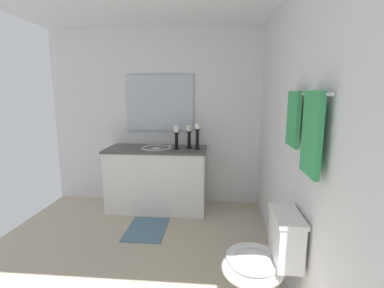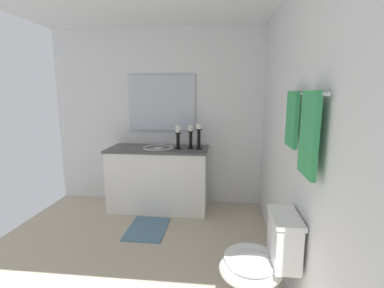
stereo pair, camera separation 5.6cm
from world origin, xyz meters
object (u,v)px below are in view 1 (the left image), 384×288
(sink_basin, at_px, (156,151))
(towel_center, at_px, (312,134))
(candle_holder_tall, at_px, (197,136))
(candle_holder_mid, at_px, (176,137))
(towel_bar, at_px, (307,94))
(towel_near_vanity, at_px, (293,119))
(vanity_cabinet, at_px, (157,179))
(mirror, at_px, (160,103))
(bath_mat, at_px, (147,229))
(toilet, at_px, (262,263))
(candle_holder_short, at_px, (189,136))

(sink_basin, xyz_separation_m, towel_center, (1.93, 1.34, 0.53))
(candle_holder_tall, distance_m, candle_holder_mid, 0.27)
(towel_bar, bearing_deg, towel_center, -5.04)
(sink_basin, xyz_separation_m, towel_near_vanity, (1.52, 1.34, 0.58))
(sink_basin, distance_m, towel_near_vanity, 2.11)
(vanity_cabinet, height_order, sink_basin, sink_basin)
(candle_holder_mid, bearing_deg, mirror, -137.95)
(towel_near_vanity, xyz_separation_m, bath_mat, (-0.89, -1.35, -1.38))
(towel_bar, bearing_deg, candle_holder_mid, -147.36)
(bath_mat, bearing_deg, vanity_cabinet, -180.00)
(mirror, relative_size, towel_bar, 1.15)
(toilet, distance_m, towel_center, 1.02)
(candle_holder_tall, xyz_separation_m, towel_bar, (1.71, 0.81, 0.54))
(towel_near_vanity, relative_size, towel_center, 0.81)
(candle_holder_tall, bearing_deg, candle_holder_short, -113.38)
(candle_holder_short, xyz_separation_m, bath_mat, (0.66, -0.44, -1.00))
(candle_holder_short, distance_m, towel_bar, 2.06)
(toilet, relative_size, towel_center, 1.52)
(toilet, relative_size, bath_mat, 1.25)
(towel_near_vanity, bearing_deg, candle_holder_mid, -144.39)
(candle_holder_mid, distance_m, towel_center, 2.20)
(toilet, distance_m, towel_bar, 1.22)
(bath_mat, bearing_deg, towel_bar, 51.15)
(mirror, height_order, toilet, mirror)
(candle_holder_tall, bearing_deg, vanity_cabinet, -91.64)
(candle_holder_tall, height_order, toilet, candle_holder_tall)
(vanity_cabinet, distance_m, candle_holder_mid, 0.65)
(toilet, height_order, towel_center, towel_center)
(sink_basin, bearing_deg, candle_holder_tall, 88.36)
(towel_center, bearing_deg, candle_holder_mid, -150.65)
(mirror, relative_size, towel_center, 1.91)
(towel_bar, distance_m, towel_near_vanity, 0.27)
(toilet, bearing_deg, vanity_cabinet, -146.49)
(towel_near_vanity, bearing_deg, vanity_cabinet, -138.47)
(candle_holder_mid, bearing_deg, sink_basin, -95.65)
(mirror, bearing_deg, candle_holder_mid, 42.05)
(towel_bar, height_order, bath_mat, towel_bar)
(sink_basin, bearing_deg, bath_mat, -0.09)
(vanity_cabinet, distance_m, mirror, 1.05)
(mirror, height_order, towel_near_vanity, mirror)
(candle_holder_tall, xyz_separation_m, candle_holder_short, (-0.05, -0.11, -0.01))
(bath_mat, bearing_deg, candle_holder_tall, 137.96)
(towel_center, bearing_deg, towel_near_vanity, 180.00)
(vanity_cabinet, height_order, candle_holder_mid, candle_holder_mid)
(mirror, height_order, candle_holder_short, mirror)
(toilet, xyz_separation_m, towel_near_vanity, (-0.20, 0.20, 1.02))
(toilet, distance_m, towel_near_vanity, 1.06)
(sink_basin, relative_size, candle_holder_tall, 1.20)
(vanity_cabinet, xyz_separation_m, bath_mat, (0.62, 0.00, -0.42))
(candle_holder_tall, xyz_separation_m, towel_near_vanity, (1.50, 0.80, 0.36))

